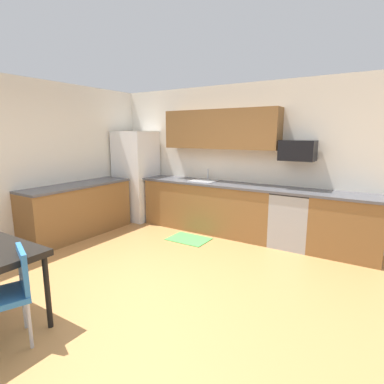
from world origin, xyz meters
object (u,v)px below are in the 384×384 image
refrigerator (136,176)px  chair_near_table (10,289)px  oven_range (292,219)px  microwave (298,151)px

refrigerator → chair_near_table: bearing=-63.0°
refrigerator → oven_range: size_ratio=2.05×
oven_range → chair_near_table: bearing=-111.2°
refrigerator → chair_near_table: size_ratio=2.20×
refrigerator → microwave: size_ratio=3.46×
oven_range → chair_near_table: oven_range is taller
refrigerator → chair_near_table: refrigerator is taller
refrigerator → microwave: refrigerator is taller
refrigerator → microwave: 3.35m
microwave → oven_range: bearing=-90.0°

